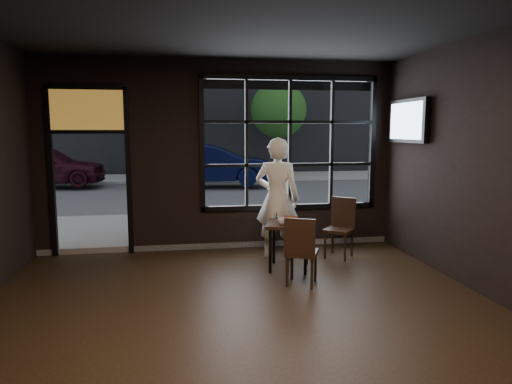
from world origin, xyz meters
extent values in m
cube|color=black|center=(0.00, 0.00, -0.01)|extent=(6.00, 7.00, 0.02)
cube|color=black|center=(1.20, 3.50, 1.80)|extent=(3.06, 0.12, 2.28)
cube|color=orange|center=(-2.10, 3.50, 2.35)|extent=(1.20, 0.06, 0.70)
cube|color=#545456|center=(0.00, 24.00, -0.02)|extent=(60.00, 41.00, 0.04)
cube|color=#5B5956|center=(0.00, 23.00, 7.50)|extent=(28.00, 12.00, 15.00)
cube|color=black|center=(0.89, 2.18, 0.35)|extent=(0.80, 0.80, 0.69)
cube|color=black|center=(0.89, 1.49, 0.46)|extent=(0.53, 0.53, 0.92)
cube|color=black|center=(1.82, 2.65, 0.47)|extent=(0.58, 0.58, 0.95)
imported|color=white|center=(0.83, 2.78, 0.96)|extent=(0.82, 0.68, 1.92)
imported|color=silver|center=(0.75, 2.07, 0.74)|extent=(0.17, 0.17, 0.10)
cube|color=black|center=(2.93, 2.67, 2.17)|extent=(0.13, 1.17, 0.68)
imported|color=black|center=(0.41, 11.98, 0.81)|extent=(4.47, 1.97, 1.43)
imported|color=black|center=(-5.37, 12.66, 0.80)|extent=(4.17, 1.84, 1.40)
cylinder|color=#332114|center=(-1.59, 14.70, 1.22)|extent=(0.22, 0.22, 2.44)
sphere|color=#295C1F|center=(-1.59, 14.70, 3.22)|extent=(2.67, 2.67, 2.67)
cylinder|color=#332114|center=(3.49, 15.16, 1.09)|extent=(0.20, 0.20, 2.19)
sphere|color=#2D7226|center=(3.49, 15.16, 2.88)|extent=(2.39, 2.39, 2.39)
camera|label=1|loc=(-0.64, -4.17, 2.03)|focal=32.00mm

